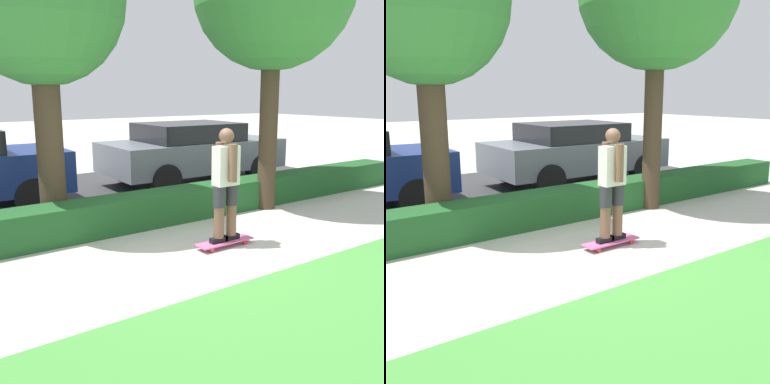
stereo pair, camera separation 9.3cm
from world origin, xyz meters
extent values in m
plane|color=#BCB7AD|center=(0.00, 0.00, 0.00)|extent=(60.00, 60.00, 0.00)
cube|color=#38383A|center=(0.00, 4.20, 0.00)|extent=(12.33, 5.00, 0.01)
cube|color=#1E5123|center=(0.00, 1.60, 0.26)|extent=(12.33, 0.60, 0.52)
cube|color=#DB5B93|center=(0.31, 0.07, 0.07)|extent=(0.86, 0.24, 0.02)
cylinder|color=red|center=(0.60, -0.02, 0.03)|extent=(0.06, 0.04, 0.06)
cylinder|color=red|center=(0.60, 0.16, 0.03)|extent=(0.06, 0.04, 0.06)
cylinder|color=red|center=(0.01, -0.02, 0.03)|extent=(0.06, 0.04, 0.06)
cylinder|color=red|center=(0.01, 0.16, 0.03)|extent=(0.06, 0.04, 0.06)
cube|color=black|center=(0.20, 0.07, 0.12)|extent=(0.26, 0.09, 0.07)
cylinder|color=brown|center=(0.20, 0.07, 0.51)|extent=(0.14, 0.14, 0.72)
cylinder|color=#2D2D33|center=(0.20, 0.07, 0.73)|extent=(0.16, 0.16, 0.29)
cube|color=black|center=(0.42, 0.07, 0.12)|extent=(0.26, 0.09, 0.07)
cylinder|color=brown|center=(0.42, 0.07, 0.51)|extent=(0.14, 0.14, 0.72)
cylinder|color=#2D2D33|center=(0.42, 0.07, 0.73)|extent=(0.16, 0.16, 0.29)
cube|color=silver|center=(0.31, 0.07, 1.13)|extent=(0.34, 0.19, 0.53)
cylinder|color=brown|center=(0.31, -0.07, 1.19)|extent=(0.11, 0.11, 0.50)
cylinder|color=brown|center=(0.31, 0.21, 1.19)|extent=(0.11, 0.11, 0.50)
sphere|color=brown|center=(0.31, 0.07, 1.53)|extent=(0.20, 0.20, 0.20)
cylinder|color=#423323|center=(-1.39, 2.08, 1.35)|extent=(0.39, 0.39, 2.70)
cylinder|color=#423323|center=(2.28, 1.30, 1.53)|extent=(0.33, 0.33, 3.07)
cylinder|color=black|center=(-1.37, 3.30, 0.33)|extent=(0.66, 0.22, 0.66)
cylinder|color=black|center=(-1.37, 4.96, 0.33)|extent=(0.66, 0.22, 0.66)
cube|color=slate|center=(2.55, 4.04, 0.67)|extent=(4.20, 1.99, 0.67)
cube|color=black|center=(2.43, 4.04, 1.21)|extent=(2.20, 1.72, 0.41)
cylinder|color=black|center=(3.85, 3.15, 0.34)|extent=(0.67, 0.23, 0.67)
cylinder|color=black|center=(3.85, 4.92, 0.34)|extent=(0.67, 0.23, 0.67)
cylinder|color=black|center=(1.26, 3.15, 0.34)|extent=(0.67, 0.23, 0.67)
cylinder|color=black|center=(1.26, 4.92, 0.34)|extent=(0.67, 0.23, 0.67)
camera|label=1|loc=(-3.46, -4.51, 2.09)|focal=42.00mm
camera|label=2|loc=(-3.54, -4.46, 2.09)|focal=42.00mm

